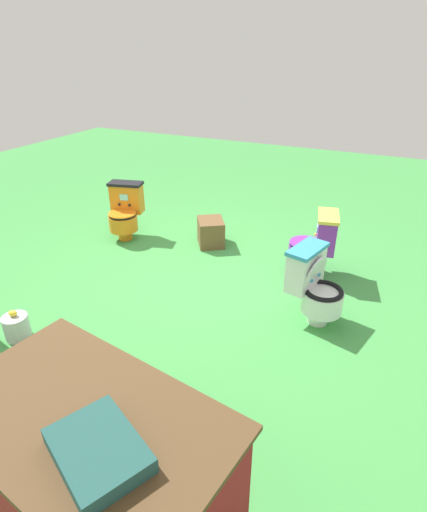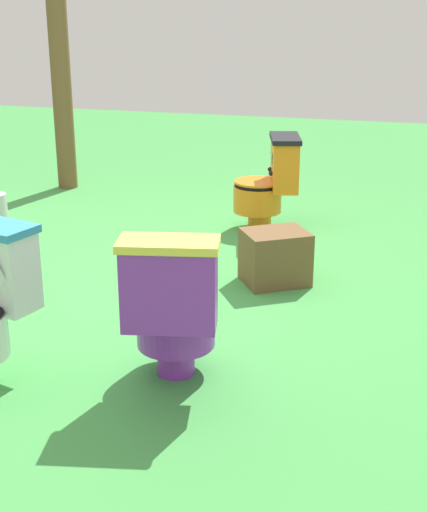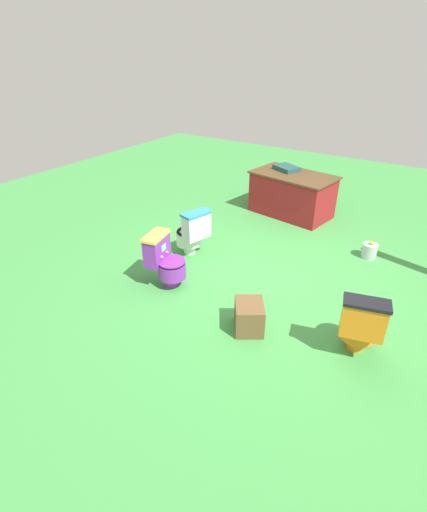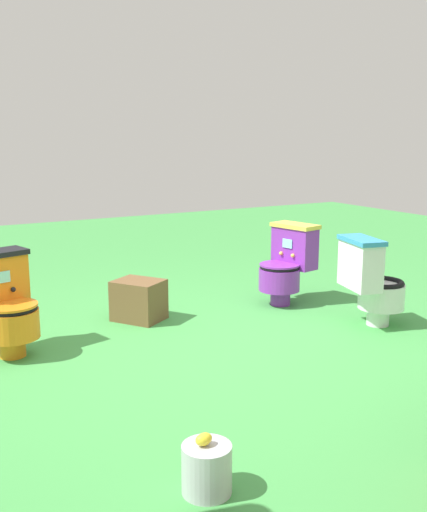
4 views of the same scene
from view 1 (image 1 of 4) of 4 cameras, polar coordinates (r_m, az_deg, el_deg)
ground at (r=4.48m, az=-3.49°, el=-3.88°), size 14.00×14.00×0.00m
toilet_white at (r=3.85m, az=13.85°, el=-3.97°), size 0.58×0.51×0.73m
toilet_orange at (r=5.54m, az=-12.21°, el=6.13°), size 0.52×0.58×0.73m
toilet_purple at (r=4.64m, az=13.85°, el=1.65°), size 0.57×0.50×0.73m
vendor_table at (r=2.45m, az=-16.27°, el=-26.33°), size 1.58×1.08×0.85m
small_crate at (r=5.28m, az=-0.38°, el=3.34°), size 0.47×0.49×0.34m
lemon_bucket at (r=4.05m, az=-25.70°, el=-8.80°), size 0.22×0.22×0.28m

